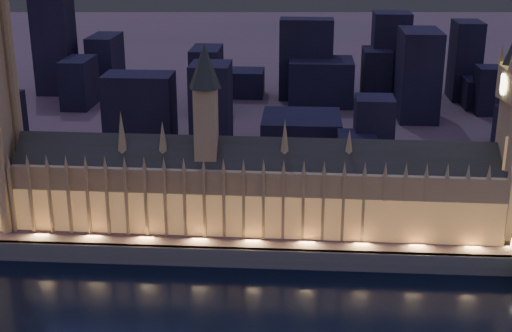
{
  "coord_description": "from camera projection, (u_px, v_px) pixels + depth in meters",
  "views": [
    {
      "loc": [
        23.24,
        -214.1,
        131.67
      ],
      "look_at": [
        5.0,
        55.0,
        38.0
      ],
      "focal_mm": 50.0,
      "sensor_mm": 36.0,
      "label": 1
    }
  ],
  "objects": [
    {
      "name": "ground_plane",
      "position": [
        231.0,
        321.0,
        246.47
      ],
      "size": [
        2000.0,
        2000.0,
        0.0
      ],
      "primitive_type": "plane",
      "color": "black",
      "rests_on": "ground"
    },
    {
      "name": "north_bank",
      "position": [
        282.0,
        50.0,
        735.25
      ],
      "size": [
        2000.0,
        960.0,
        8.0
      ],
      "primitive_type": "cube",
      "color": "#423A36",
      "rests_on": "ground"
    },
    {
      "name": "embankment_wall",
      "position": [
        241.0,
        258.0,
        283.8
      ],
      "size": [
        2000.0,
        2.5,
        8.0
      ],
      "primitive_type": "cube",
      "color": "#4A5746",
      "rests_on": "ground"
    },
    {
      "name": "palace_of_westminster",
      "position": [
        253.0,
        187.0,
        295.8
      ],
      "size": [
        202.0,
        23.0,
        78.0
      ],
      "color": "olive",
      "rests_on": "north_bank"
    },
    {
      "name": "city_backdrop",
      "position": [
        331.0,
        81.0,
        466.91
      ],
      "size": [
        456.99,
        215.63,
        81.5
      ],
      "color": "black",
      "rests_on": "north_bank"
    }
  ]
}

